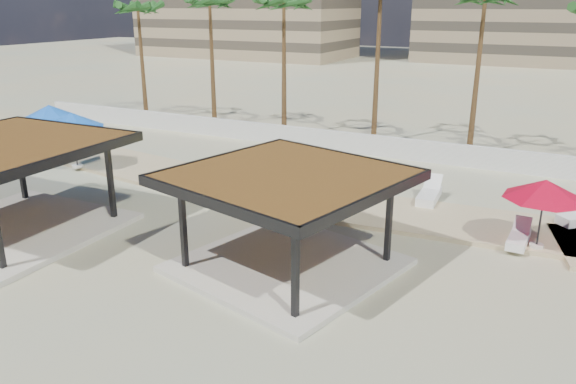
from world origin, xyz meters
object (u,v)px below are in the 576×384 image
at_px(pavilion_west, 8,179).
at_px(lounger_c, 519,238).
at_px(umbrella_a, 50,112).
at_px(lounger_a, 244,192).
at_px(lounger_b, 429,195).
at_px(umbrella_c, 545,190).
at_px(pavilion_central, 287,212).

xyz_separation_m(pavilion_west, lounger_c, (17.54, 7.37, -1.82)).
height_order(umbrella_a, lounger_a, umbrella_a).
bearing_deg(lounger_c, umbrella_a, 88.92).
distance_m(umbrella_a, lounger_a, 14.08).
bearing_deg(pavilion_west, lounger_c, 22.06).
bearing_deg(lounger_c, pavilion_west, 115.09).
bearing_deg(umbrella_a, pavilion_west, -48.22).
bearing_deg(lounger_b, lounger_c, -132.08).
bearing_deg(lounger_c, lounger_a, 92.56).
distance_m(pavilion_west, umbrella_a, 11.90).
bearing_deg(umbrella_c, lounger_a, 179.79).
relative_size(pavilion_west, umbrella_a, 1.86).
distance_m(pavilion_central, umbrella_a, 19.93).
relative_size(umbrella_a, lounger_c, 1.98).
bearing_deg(lounger_a, pavilion_central, -143.28).
bearing_deg(pavilion_central, umbrella_a, 174.12).
bearing_deg(umbrella_a, lounger_b, 4.65).
bearing_deg(lounger_a, umbrella_c, -96.57).
distance_m(lounger_a, lounger_c, 11.65).
distance_m(pavilion_central, lounger_a, 7.38).
height_order(pavilion_west, lounger_c, pavilion_west).
xyz_separation_m(pavilion_central, umbrella_a, (-18.73, 6.80, 0.58)).
bearing_deg(lounger_c, pavilion_central, 130.50).
relative_size(lounger_a, lounger_c, 1.01).
distance_m(lounger_b, lounger_c, 5.19).
bearing_deg(umbrella_c, umbrella_a, 176.49).
relative_size(umbrella_c, lounger_b, 1.50).
bearing_deg(pavilion_west, umbrella_a, 131.05).
bearing_deg(lounger_c, umbrella_c, -96.75).
bearing_deg(lounger_b, pavilion_central, 159.14).
bearing_deg(umbrella_a, umbrella_c, -3.51).
bearing_deg(lounger_a, pavilion_west, 134.80).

